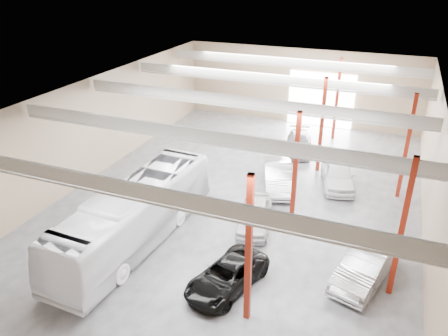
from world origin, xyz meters
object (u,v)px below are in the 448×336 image
Objects in this scene: car_row_a at (255,215)px; car_right_far at (338,174)px; car_row_b at (278,176)px; car_row_c at (299,143)px; black_sedan at (227,276)px; car_right_near at (366,265)px; coach_bus at (136,214)px.

car_right_far is (3.67, 7.10, 0.09)m from car_row_a.
car_row_a is 0.89× the size of car_right_far.
car_row_b is 6.80m from car_row_c.
car_right_near reaches higher than black_sedan.
car_row_b reaches higher than black_sedan.
car_right_far is at bearing 7.48° from car_row_b.
car_row_b is 1.01× the size of car_right_near.
car_row_b is 1.03× the size of car_right_far.
coach_bus is 2.74× the size of car_row_a.
coach_bus is 2.62× the size of black_sedan.
car_row_c is at bearing 71.37° from car_row_b.
car_row_b is (-0.51, 10.72, 0.20)m from black_sedan.
coach_bus reaches higher than car_right_near.
car_row_b is at bearing -167.51° from car_right_far.
black_sedan is at bearing -106.77° from car_row_b.
coach_bus reaches higher than car_row_c.
car_right_near is (6.02, 3.04, 0.19)m from black_sedan.
car_row_c is 0.96× the size of car_right_near.
car_row_b is 1.06× the size of car_row_c.
car_right_far is (9.21, 10.92, -0.86)m from coach_bus.
car_row_a is at bearing 109.76° from black_sedan.
black_sedan is at bearing -99.85° from car_row_c.
coach_bus is 16.74m from car_row_c.
car_row_b is at bearing 78.94° from car_row_a.
car_row_b reaches higher than car_row_c.
car_row_c is at bearing 79.05° from car_row_a.
car_row_c is 0.97× the size of car_right_far.
car_row_c is (-0.17, 12.00, -0.06)m from car_row_a.
car_row_a is 0.88× the size of car_right_near.
car_row_a is at bearing 174.86° from car_right_near.
car_right_far reaches higher than black_sedan.
car_row_c is (5.37, 15.82, -1.01)m from coach_bus.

